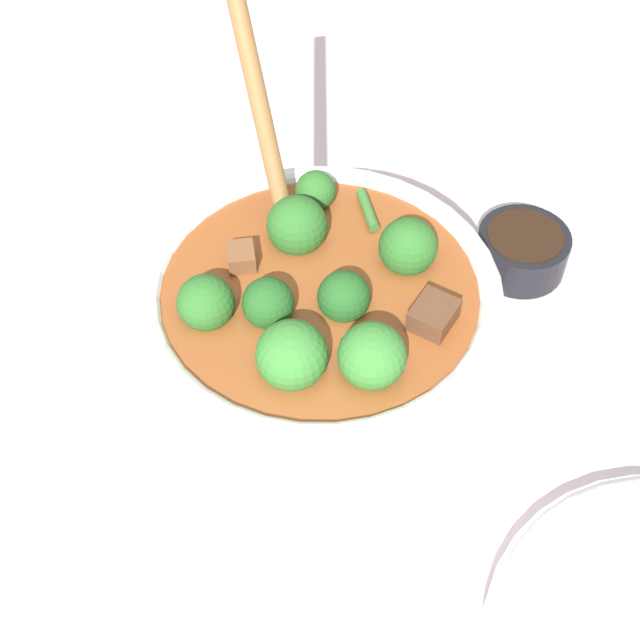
# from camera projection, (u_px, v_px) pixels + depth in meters

# --- Properties ---
(ground_plane) EXTENTS (4.00, 4.00, 0.00)m
(ground_plane) POSITION_uv_depth(u_px,v_px,m) (320.00, 379.00, 0.63)
(ground_plane) COLOR silver
(stew_bowl) EXTENTS (0.23, 0.26, 0.25)m
(stew_bowl) POSITION_uv_depth(u_px,v_px,m) (320.00, 325.00, 0.58)
(stew_bowl) COLOR white
(stew_bowl) RESTS_ON ground_plane
(condiment_bowl) EXTENTS (0.07, 0.07, 0.03)m
(condiment_bowl) POSITION_uv_depth(u_px,v_px,m) (522.00, 249.00, 0.68)
(condiment_bowl) COLOR black
(condiment_bowl) RESTS_ON ground_plane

